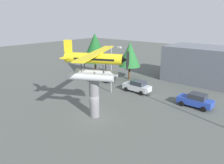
{
  "coord_description": "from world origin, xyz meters",
  "views": [
    {
      "loc": [
        15.99,
        -15.59,
        10.78
      ],
      "look_at": [
        0.0,
        3.0,
        3.38
      ],
      "focal_mm": 34.48,
      "sensor_mm": 36.0,
      "label": 1
    }
  ],
  "objects_px": {
    "car_far_blue": "(196,100)",
    "tree_west": "(95,48)",
    "storefront_building": "(200,64)",
    "car_near_black": "(104,76)",
    "streetlight_primary": "(112,66)",
    "display_pedestal": "(94,98)",
    "car_mid_silver": "(137,86)",
    "floatplane_monument": "(95,63)",
    "tree_east": "(130,54)"
  },
  "relations": [
    {
      "from": "floatplane_monument",
      "to": "car_mid_silver",
      "type": "height_order",
      "value": "floatplane_monument"
    },
    {
      "from": "display_pedestal",
      "to": "car_near_black",
      "type": "relative_size",
      "value": 1.07
    },
    {
      "from": "display_pedestal",
      "to": "floatplane_monument",
      "type": "relative_size",
      "value": 0.46
    },
    {
      "from": "car_near_black",
      "to": "streetlight_primary",
      "type": "bearing_deg",
      "value": 144.09
    },
    {
      "from": "car_near_black",
      "to": "tree_east",
      "type": "distance_m",
      "value": 5.96
    },
    {
      "from": "floatplane_monument",
      "to": "storefront_building",
      "type": "height_order",
      "value": "floatplane_monument"
    },
    {
      "from": "floatplane_monument",
      "to": "storefront_building",
      "type": "xyz_separation_m",
      "value": [
        3.66,
        21.94,
        -3.14
      ]
    },
    {
      "from": "car_mid_silver",
      "to": "tree_west",
      "type": "relative_size",
      "value": 0.53
    },
    {
      "from": "display_pedestal",
      "to": "tree_west",
      "type": "xyz_separation_m",
      "value": [
        -13.26,
        13.44,
        2.97
      ]
    },
    {
      "from": "floatplane_monument",
      "to": "tree_east",
      "type": "relative_size",
      "value": 1.47
    },
    {
      "from": "streetlight_primary",
      "to": "car_near_black",
      "type": "bearing_deg",
      "value": 144.09
    },
    {
      "from": "display_pedestal",
      "to": "tree_east",
      "type": "height_order",
      "value": "tree_east"
    },
    {
      "from": "floatplane_monument",
      "to": "car_mid_silver",
      "type": "bearing_deg",
      "value": 69.99
    },
    {
      "from": "car_near_black",
      "to": "car_mid_silver",
      "type": "height_order",
      "value": "same"
    },
    {
      "from": "car_near_black",
      "to": "storefront_building",
      "type": "height_order",
      "value": "storefront_building"
    },
    {
      "from": "display_pedestal",
      "to": "car_mid_silver",
      "type": "relative_size",
      "value": 1.07
    },
    {
      "from": "display_pedestal",
      "to": "tree_west",
      "type": "distance_m",
      "value": 19.11
    },
    {
      "from": "floatplane_monument",
      "to": "tree_west",
      "type": "height_order",
      "value": "floatplane_monument"
    },
    {
      "from": "car_far_blue",
      "to": "car_near_black",
      "type": "bearing_deg",
      "value": -3.69
    },
    {
      "from": "storefront_building",
      "to": "tree_west",
      "type": "bearing_deg",
      "value": -153.3
    },
    {
      "from": "car_far_blue",
      "to": "streetlight_primary",
      "type": "distance_m",
      "value": 12.11
    },
    {
      "from": "floatplane_monument",
      "to": "car_near_black",
      "type": "relative_size",
      "value": 2.33
    },
    {
      "from": "car_far_blue",
      "to": "tree_east",
      "type": "bearing_deg",
      "value": -19.3
    },
    {
      "from": "car_mid_silver",
      "to": "streetlight_primary",
      "type": "distance_m",
      "value": 4.97
    },
    {
      "from": "streetlight_primary",
      "to": "tree_east",
      "type": "distance_m",
      "value": 7.99
    },
    {
      "from": "streetlight_primary",
      "to": "storefront_building",
      "type": "relative_size",
      "value": 0.64
    },
    {
      "from": "car_near_black",
      "to": "tree_west",
      "type": "xyz_separation_m",
      "value": [
        -4.24,
        2.24,
        4.34
      ]
    },
    {
      "from": "tree_east",
      "to": "storefront_building",
      "type": "bearing_deg",
      "value": 35.42
    },
    {
      "from": "floatplane_monument",
      "to": "tree_west",
      "type": "bearing_deg",
      "value": 108.03
    },
    {
      "from": "car_near_black",
      "to": "car_far_blue",
      "type": "xyz_separation_m",
      "value": [
        16.65,
        -1.07,
        0.0
      ]
    },
    {
      "from": "car_near_black",
      "to": "car_mid_silver",
      "type": "bearing_deg",
      "value": 171.9
    },
    {
      "from": "floatplane_monument",
      "to": "car_far_blue",
      "type": "distance_m",
      "value": 13.63
    },
    {
      "from": "floatplane_monument",
      "to": "tree_west",
      "type": "xyz_separation_m",
      "value": [
        -13.37,
        13.38,
        -0.95
      ]
    },
    {
      "from": "car_near_black",
      "to": "car_far_blue",
      "type": "distance_m",
      "value": 16.69
    },
    {
      "from": "car_far_blue",
      "to": "tree_west",
      "type": "relative_size",
      "value": 0.53
    },
    {
      "from": "streetlight_primary",
      "to": "tree_east",
      "type": "relative_size",
      "value": 1.05
    },
    {
      "from": "storefront_building",
      "to": "tree_west",
      "type": "height_order",
      "value": "tree_west"
    },
    {
      "from": "display_pedestal",
      "to": "floatplane_monument",
      "type": "xyz_separation_m",
      "value": [
        0.12,
        0.06,
        3.92
      ]
    },
    {
      "from": "display_pedestal",
      "to": "car_mid_silver",
      "type": "distance_m",
      "value": 10.22
    },
    {
      "from": "car_mid_silver",
      "to": "tree_east",
      "type": "xyz_separation_m",
      "value": [
        -5.03,
        4.88,
        3.63
      ]
    },
    {
      "from": "car_far_blue",
      "to": "floatplane_monument",
      "type": "bearing_deg",
      "value": 53.24
    },
    {
      "from": "storefront_building",
      "to": "car_far_blue",
      "type": "bearing_deg",
      "value": -71.99
    },
    {
      "from": "car_near_black",
      "to": "car_mid_silver",
      "type": "xyz_separation_m",
      "value": [
        7.91,
        -1.13,
        0.0
      ]
    },
    {
      "from": "floatplane_monument",
      "to": "car_far_blue",
      "type": "bearing_deg",
      "value": 26.28
    },
    {
      "from": "car_near_black",
      "to": "car_mid_silver",
      "type": "relative_size",
      "value": 1.0
    },
    {
      "from": "floatplane_monument",
      "to": "car_mid_silver",
      "type": "distance_m",
      "value": 11.39
    },
    {
      "from": "car_mid_silver",
      "to": "storefront_building",
      "type": "xyz_separation_m",
      "value": [
        4.88,
        11.93,
        2.15
      ]
    },
    {
      "from": "streetlight_primary",
      "to": "storefront_building",
      "type": "distance_m",
      "value": 16.48
    },
    {
      "from": "display_pedestal",
      "to": "car_mid_silver",
      "type": "xyz_separation_m",
      "value": [
        -1.1,
        10.07,
        -1.37
      ]
    },
    {
      "from": "streetlight_primary",
      "to": "car_far_blue",
      "type": "bearing_deg",
      "value": 13.75
    }
  ]
}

